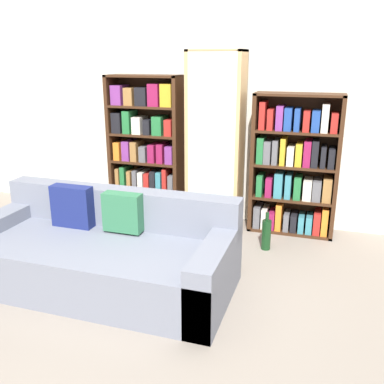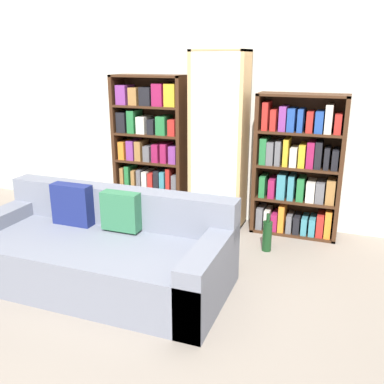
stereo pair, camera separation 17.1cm
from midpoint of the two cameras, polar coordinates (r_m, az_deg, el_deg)
The scene contains 7 objects.
ground_plane at distance 3.01m, azimuth -9.84°, elevation -19.38°, with size 16.00×16.00×0.00m, color gray.
wall_back at distance 4.79m, azimuth 4.97°, elevation 12.16°, with size 6.67×0.06×2.70m.
couch at distance 3.62m, azimuth -10.76°, elevation -7.91°, with size 2.12×0.97×0.76m.
bookshelf_left at distance 4.95m, azimuth -4.56°, elevation 5.73°, with size 0.84×0.32×1.61m.
display_cabinet at distance 4.62m, azimuth 4.70°, elevation 6.73°, with size 0.58×0.36×1.87m.
bookshelf_right at distance 4.54m, azimuth 15.01°, elevation 2.93°, with size 0.88×0.32×1.46m.
wine_bottle at distance 4.21m, azimuth 11.15°, elevation -5.72°, with size 0.09×0.09×0.38m.
Camera 2 is at (1.36, -2.02, 1.80)m, focal length 40.00 mm.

